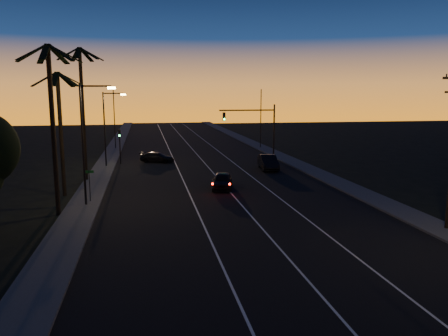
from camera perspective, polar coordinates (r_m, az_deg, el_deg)
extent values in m
cube|color=black|center=(44.23, -1.64, -1.15)|extent=(20.00, 170.00, 0.01)
cube|color=#363634|center=(43.98, -16.22, -1.49)|extent=(2.40, 170.00, 0.16)
cube|color=#363634|center=(47.19, 11.94, -0.58)|extent=(2.40, 170.00, 0.16)
cube|color=silver|center=(43.89, -5.51, -1.26)|extent=(0.12, 160.00, 0.01)
cube|color=silver|center=(44.30, -1.00, -1.11)|extent=(0.12, 160.00, 0.01)
cube|color=silver|center=(44.99, 3.41, -0.96)|extent=(0.12, 160.00, 0.01)
cylinder|color=black|center=(31.65, -21.40, 4.38)|extent=(0.32, 0.32, 11.50)
cube|color=black|center=(31.73, -20.03, 13.86)|extent=(2.18, 0.92, 1.18)
cube|color=black|center=(32.52, -20.88, 13.70)|extent=(1.25, 2.12, 1.18)
cube|color=black|center=(32.67, -22.51, 13.58)|extent=(1.34, 2.09, 1.18)
cube|color=black|center=(32.08, -23.79, 13.58)|extent=(2.18, 0.82, 1.18)
cube|color=black|center=(31.16, -23.75, 13.72)|extent=(1.90, 1.69, 1.18)
cube|color=black|center=(30.62, -22.35, 13.90)|extent=(0.45, 2.16, 1.18)
cube|color=black|center=(30.88, -20.66, 13.96)|extent=(1.95, 1.61, 1.18)
cylinder|color=black|center=(37.70, -20.51, 4.03)|extent=(0.32, 0.32, 10.00)
cube|color=black|center=(37.66, -19.28, 10.86)|extent=(2.18, 0.92, 1.18)
cube|color=black|center=(38.45, -20.01, 10.79)|extent=(1.25, 2.12, 1.18)
cube|color=black|center=(38.59, -21.38, 10.70)|extent=(1.34, 2.09, 1.18)
cube|color=black|center=(37.97, -22.43, 10.67)|extent=(2.18, 0.82, 1.18)
cube|color=black|center=(37.06, -22.37, 10.71)|extent=(1.90, 1.69, 1.18)
cube|color=black|center=(36.52, -21.18, 10.81)|extent=(0.45, 2.16, 1.18)
cube|color=black|center=(36.80, -19.79, 10.88)|extent=(1.95, 1.61, 1.18)
cylinder|color=black|center=(43.38, -17.93, 6.49)|extent=(0.32, 0.32, 12.50)
cube|color=black|center=(43.62, -16.90, 14.04)|extent=(2.18, 0.92, 1.18)
cube|color=black|center=(44.38, -17.58, 13.93)|extent=(1.25, 2.12, 1.18)
cube|color=black|center=(44.48, -18.79, 13.86)|extent=(1.34, 2.09, 1.18)
cube|color=black|center=(43.83, -19.67, 13.88)|extent=(2.18, 0.82, 1.18)
cube|color=black|center=(42.92, -19.56, 13.99)|extent=(1.90, 1.69, 1.18)
cube|color=black|center=(42.43, -18.49, 14.10)|extent=(0.45, 2.16, 1.18)
cube|color=black|center=(42.75, -17.29, 14.12)|extent=(1.95, 1.61, 1.18)
cylinder|color=black|center=(33.47, -17.94, 2.68)|extent=(0.16, 0.16, 9.00)
cylinder|color=black|center=(33.13, -16.42, 10.23)|extent=(2.20, 0.12, 0.12)
cube|color=#F3C561|center=(33.04, -14.48, 10.09)|extent=(0.55, 0.26, 0.16)
cylinder|color=black|center=(51.31, -15.33, 4.80)|extent=(0.16, 0.16, 8.50)
cylinder|color=black|center=(51.07, -14.29, 9.43)|extent=(2.20, 0.12, 0.12)
cube|color=#F3C561|center=(51.01, -13.03, 9.33)|extent=(0.55, 0.26, 0.16)
cylinder|color=black|center=(34.93, -17.13, -2.33)|extent=(0.06, 0.06, 2.60)
cube|color=#0D5018|center=(34.72, -17.22, -0.47)|extent=(0.70, 0.03, 0.20)
cylinder|color=black|center=(55.53, 6.54, 4.65)|extent=(0.20, 0.20, 7.00)
cylinder|color=black|center=(54.45, 3.03, 7.55)|extent=(7.00, 0.16, 0.16)
cube|color=black|center=(53.89, 0.00, 6.74)|extent=(0.32, 0.28, 1.00)
sphere|color=black|center=(53.71, 0.04, 7.07)|extent=(0.20, 0.20, 0.20)
sphere|color=black|center=(53.72, 0.04, 6.73)|extent=(0.20, 0.20, 0.20)
sphere|color=#14FF59|center=(53.74, 0.04, 6.39)|extent=(0.20, 0.20, 0.20)
cylinder|color=black|center=(53.40, -13.44, 2.73)|extent=(0.14, 0.14, 4.20)
cube|color=black|center=(53.24, -13.50, 4.44)|extent=(0.28, 0.25, 0.90)
sphere|color=black|center=(53.06, -13.53, 4.73)|extent=(0.18, 0.18, 0.18)
sphere|color=black|center=(53.09, -13.51, 4.43)|extent=(0.18, 0.18, 0.18)
sphere|color=#14FF59|center=(53.11, -13.50, 4.13)|extent=(0.18, 0.18, 0.18)
cylinder|color=black|center=(68.21, -14.13, 6.18)|extent=(0.14, 0.14, 9.00)
cylinder|color=black|center=(67.38, 4.83, 6.40)|extent=(0.14, 0.14, 9.00)
imported|color=black|center=(38.54, -0.21, -1.67)|extent=(2.54, 4.43, 1.42)
sphere|color=#FF0F05|center=(36.10, -1.50, -2.09)|extent=(0.18, 0.18, 0.18)
sphere|color=#FF0F05|center=(36.04, 0.75, -2.11)|extent=(0.18, 0.18, 0.18)
imported|color=black|center=(48.52, 5.79, 0.75)|extent=(2.19, 5.03, 1.61)
imported|color=black|center=(54.06, -8.71, 1.39)|extent=(4.57, 3.28, 1.23)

